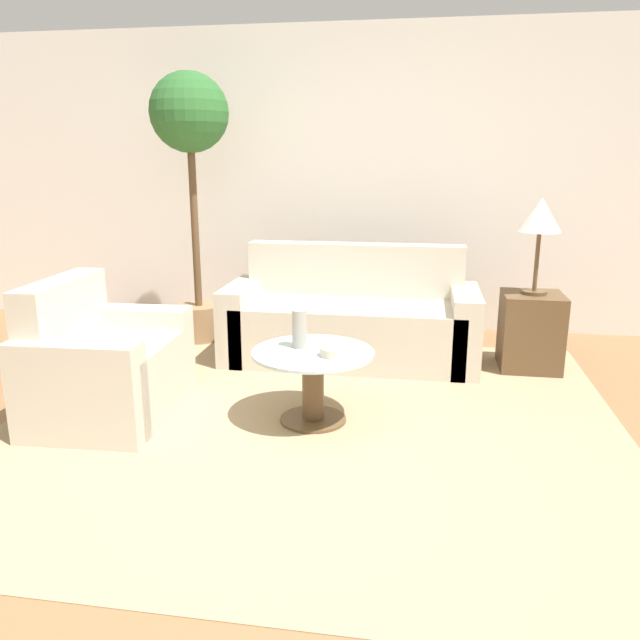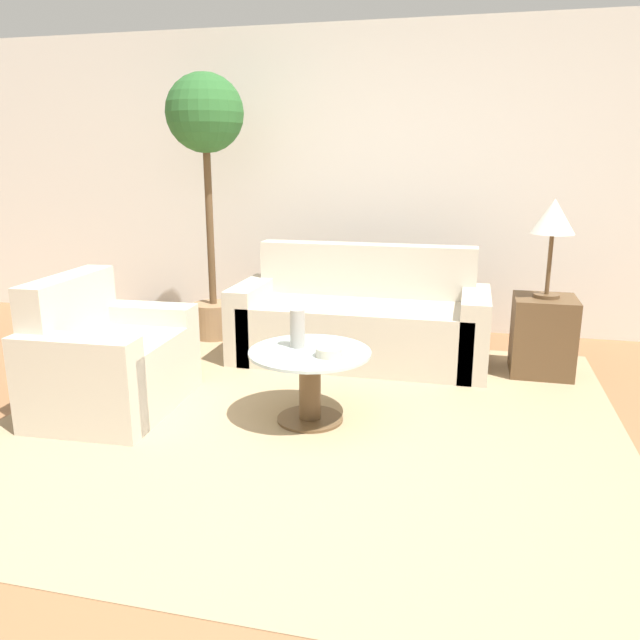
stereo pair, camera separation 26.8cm
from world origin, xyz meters
TOP-DOWN VIEW (x-y plane):
  - ground_plane at (0.00, 0.00)m, footprint 14.00×14.00m
  - wall_back at (0.00, 3.07)m, footprint 10.00×0.06m
  - rug at (0.11, 0.81)m, footprint 3.56×3.34m
  - sofa_main at (0.19, 2.06)m, footprint 1.88×0.78m
  - armchair at (-1.15, 0.73)m, footprint 0.76×1.02m
  - coffee_table at (0.11, 0.81)m, footprint 0.71×0.71m
  - side_table at (1.51, 2.01)m, footprint 0.42×0.42m
  - table_lamp at (1.51, 2.01)m, footprint 0.29×0.29m
  - potted_plant at (-1.13, 2.33)m, footprint 0.62×0.62m
  - vase at (0.02, 0.87)m, footprint 0.09×0.09m
  - bowl at (0.24, 0.74)m, footprint 0.15×0.15m

SIDE VIEW (x-z plane):
  - ground_plane at x=0.00m, z-range 0.00..0.00m
  - rug at x=0.11m, z-range 0.00..0.01m
  - coffee_table at x=0.11m, z-range 0.06..0.49m
  - side_table at x=1.51m, z-range 0.00..0.56m
  - armchair at x=-1.15m, z-range -0.13..0.69m
  - sofa_main at x=0.19m, z-range -0.14..0.71m
  - bowl at x=0.24m, z-range 0.43..0.48m
  - vase at x=0.02m, z-range 0.43..0.65m
  - table_lamp at x=1.51m, z-range 0.75..1.43m
  - wall_back at x=0.00m, z-range 0.00..2.60m
  - potted_plant at x=-1.13m, z-range 0.52..2.68m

